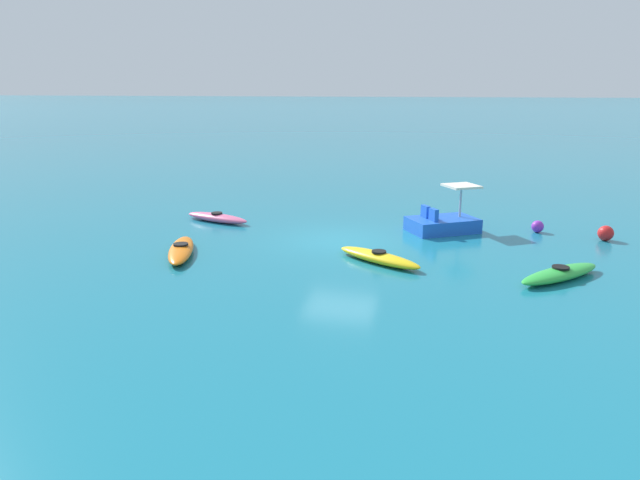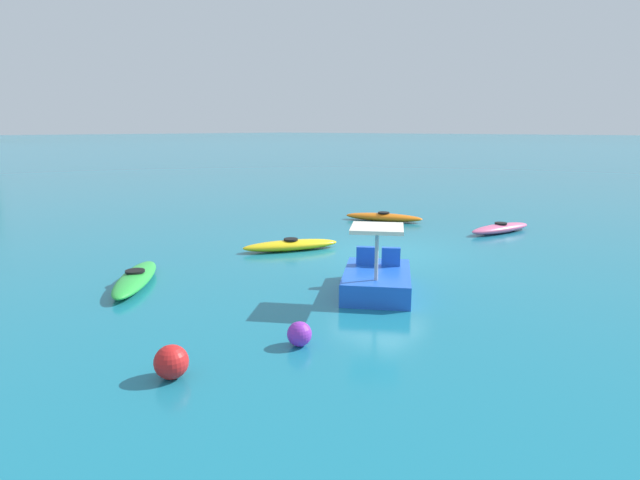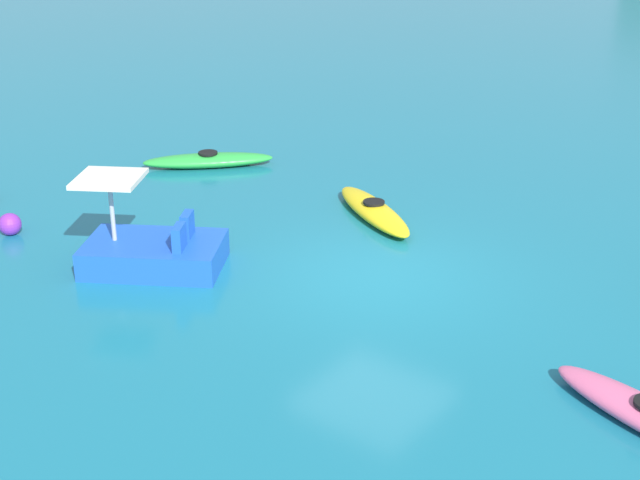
{
  "view_description": "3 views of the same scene",
  "coord_description": "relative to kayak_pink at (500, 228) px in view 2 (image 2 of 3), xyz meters",
  "views": [
    {
      "loc": [
        -3.9,
        18.67,
        5.1
      ],
      "look_at": [
        0.27,
        1.9,
        0.48
      ],
      "focal_mm": 32.21,
      "sensor_mm": 36.0,
      "label": 1
    },
    {
      "loc": [
        -12.76,
        -8.5,
        3.71
      ],
      "look_at": [
        -1.28,
        1.39,
        0.39
      ],
      "focal_mm": 28.74,
      "sensor_mm": 36.0,
      "label": 2
    },
    {
      "loc": [
        7.81,
        -11.58,
        6.53
      ],
      "look_at": [
        -1.1,
        -0.19,
        0.47
      ],
      "focal_mm": 49.54,
      "sensor_mm": 36.0,
      "label": 3
    }
  ],
  "objects": [
    {
      "name": "kayak_pink",
      "position": [
        0.0,
        0.0,
        0.0
      ],
      "size": [
        2.98,
        1.49,
        0.37
      ],
      "color": "pink",
      "rests_on": "ground_plane"
    },
    {
      "name": "kayak_orange",
      "position": [
        -0.79,
        4.53,
        -0.0
      ],
      "size": [
        1.83,
        3.2,
        0.37
      ],
      "color": "orange",
      "rests_on": "ground_plane"
    },
    {
      "name": "kayak_green",
      "position": [
        -11.97,
        4.2,
        -0.0
      ],
      "size": [
        2.65,
        2.72,
        0.37
      ],
      "color": "green",
      "rests_on": "ground_plane"
    },
    {
      "name": "buoy_purple",
      "position": [
        -11.97,
        -1.21,
        0.06
      ],
      "size": [
        0.44,
        0.44,
        0.44
      ],
      "primitive_type": "sphere",
      "color": "purple",
      "rests_on": "ground_plane"
    },
    {
      "name": "kayak_yellow",
      "position": [
        -6.93,
        3.86,
        -0.0
      ],
      "size": [
        2.92,
        2.14,
        0.37
      ],
      "color": "yellow",
      "rests_on": "ground_plane"
    },
    {
      "name": "ground_plane",
      "position": [
        -5.28,
        1.59,
        -0.16
      ],
      "size": [
        600.0,
        600.0,
        0.0
      ],
      "primitive_type": "plane",
      "color": "#19728C"
    },
    {
      "name": "pedal_boat_blue",
      "position": [
        -8.63,
        -0.54,
        0.17
      ],
      "size": [
        2.83,
        2.55,
        1.68
      ],
      "color": "blue",
      "rests_on": "ground_plane"
    },
    {
      "name": "buoy_red",
      "position": [
        -14.1,
        -0.55,
        0.1
      ],
      "size": [
        0.52,
        0.52,
        0.52
      ],
      "primitive_type": "sphere",
      "color": "red",
      "rests_on": "ground_plane"
    }
  ]
}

